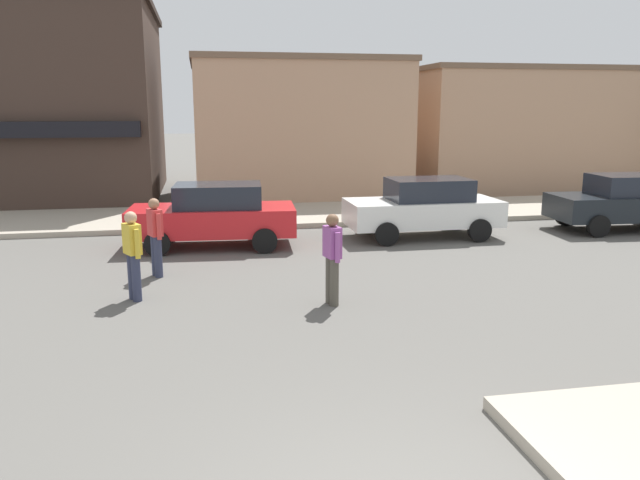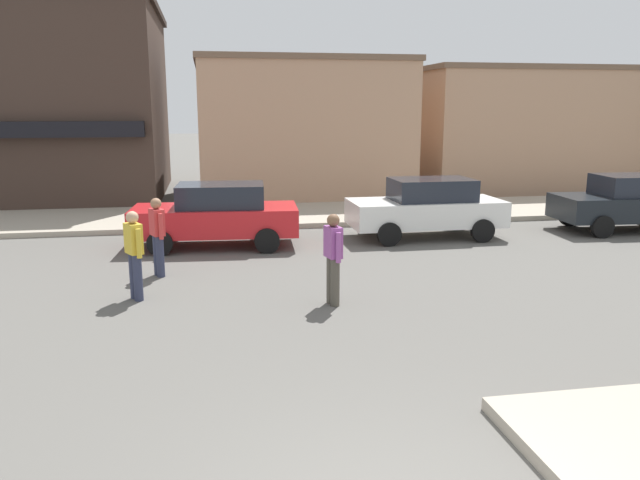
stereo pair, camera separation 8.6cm
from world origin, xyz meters
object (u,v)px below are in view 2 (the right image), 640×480
Objects in this scene: parked_car_second at (427,207)px; parked_car_nearest at (217,214)px; parked_car_third at (630,202)px; pedestrian_kerb_side at (158,234)px; pedestrian_crossing_near at (134,252)px; pedestrian_crossing_far at (333,256)px.

parked_car_nearest is at bearing -178.45° from parked_car_second.
pedestrian_kerb_side reaches higher than parked_car_third.
parked_car_second is 2.49× the size of pedestrian_crossing_near.
parked_car_nearest is at bearing 110.59° from pedestrian_crossing_far.
pedestrian_crossing_near is 1.00× the size of pedestrian_crossing_far.
pedestrian_kerb_side is at bearing -157.93° from parked_car_second.
pedestrian_crossing_far is (1.90, -5.05, 0.06)m from parked_car_nearest.
pedestrian_crossing_near and pedestrian_kerb_side have the same top height.
pedestrian_crossing_far is 3.99m from pedestrian_kerb_side.
pedestrian_kerb_side reaches higher than parked_car_nearest.
parked_car_third is at bearing 11.65° from pedestrian_kerb_side.
parked_car_nearest is at bearing 64.46° from pedestrian_kerb_side.
pedestrian_crossing_near reaches higher than parked_car_third.
parked_car_third is (5.88, -0.12, 0.00)m from parked_car_second.
pedestrian_crossing_far and pedestrian_kerb_side have the same top height.
pedestrian_crossing_near reaches higher than parked_car_second.
pedestrian_crossing_near is at bearing -148.46° from parked_car_second.
parked_car_third is (11.35, 0.02, 0.00)m from parked_car_nearest.
pedestrian_crossing_near is 3.53m from pedestrian_crossing_far.
parked_car_third is 12.84m from pedestrian_kerb_side.
parked_car_second is 6.31m from pedestrian_crossing_far.
parked_car_second is at bearing 31.54° from pedestrian_crossing_near.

